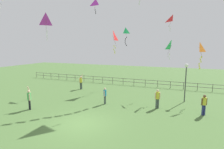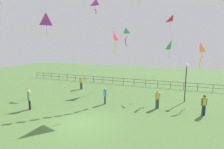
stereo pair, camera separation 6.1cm
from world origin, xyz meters
The scene contains 15 objects.
ground_plane centered at (0.00, 0.00, 0.00)m, with size 80.00×80.00×0.00m, color #4C7038.
lamppost centered at (6.97, 8.31, 2.87)m, with size 0.36×0.36×3.88m.
person_0 centered at (4.68, 5.34, 1.00)m, with size 0.46×0.32×1.74m.
person_1 centered at (-5.78, 0.85, 1.03)m, with size 0.49×0.47×2.05m.
person_2 centered at (8.38, 5.07, 0.98)m, with size 0.46×0.32×1.71m.
person_3 centered at (-5.63, 9.18, 1.03)m, with size 0.53×0.34×2.05m.
person_4 centered at (-0.20, 4.71, 0.93)m, with size 0.30×0.49×1.62m.
kite_0 centered at (8.03, 9.09, 5.35)m, with size 0.83×1.00×2.68m.
kite_1 centered at (-1.80, 10.81, 6.84)m, with size 0.80×1.18×2.96m.
kite_3 centered at (5.20, 12.62, 8.75)m, with size 1.12×1.14×1.94m.
kite_4 centered at (-6.78, 4.61, 8.25)m, with size 1.05×1.07×2.84m.
kite_5 centered at (-1.12, 13.97, 7.58)m, with size 0.88×0.83×2.56m.
kite_6 centered at (-4.64, 11.84, 11.29)m, with size 1.10×0.69×1.96m.
kite_8 centered at (5.42, 9.05, 5.67)m, with size 0.71×1.25×2.04m.
waterfront_railing centered at (-0.41, 14.00, 0.63)m, with size 36.04×0.06×0.95m.
Camera 2 is at (6.65, -10.45, 5.48)m, focal length 28.47 mm.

